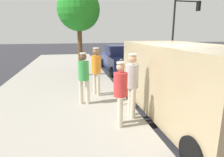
% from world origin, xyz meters
% --- Properties ---
extents(ground_plane, '(80.00, 80.00, 0.00)m').
position_xyz_m(ground_plane, '(0.00, 0.00, 0.00)').
color(ground_plane, '#2D2D33').
extents(sidewalk_slab, '(5.00, 32.00, 0.15)m').
position_xyz_m(sidewalk_slab, '(3.50, 0.00, 0.07)').
color(sidewalk_slab, '#9E998E').
rests_on(sidewalk_slab, ground).
extents(parking_meter_near, '(0.14, 0.18, 1.52)m').
position_xyz_m(parking_meter_near, '(1.35, -0.47, 1.18)').
color(parking_meter_near, gray).
rests_on(parking_meter_near, sidewalk_slab).
extents(pedestrian_in_gray, '(0.34, 0.36, 1.78)m').
position_xyz_m(pedestrian_in_gray, '(1.30, 0.49, 1.18)').
color(pedestrian_in_gray, beige).
rests_on(pedestrian_in_gray, sidewalk_slab).
extents(pedestrian_in_green, '(0.35, 0.34, 1.69)m').
position_xyz_m(pedestrian_in_green, '(2.51, -0.81, 1.12)').
color(pedestrian_in_green, beige).
rests_on(pedestrian_in_green, sidewalk_slab).
extents(pedestrian_in_red, '(0.34, 0.35, 1.64)m').
position_xyz_m(pedestrian_in_red, '(1.73, 0.92, 1.08)').
color(pedestrian_in_red, beige).
rests_on(pedestrian_in_red, sidewalk_slab).
extents(pedestrian_in_orange, '(0.34, 0.34, 1.78)m').
position_xyz_m(pedestrian_in_orange, '(2.00, -1.64, 1.18)').
color(pedestrian_in_orange, beige).
rests_on(pedestrian_in_orange, sidewalk_slab).
extents(parked_van, '(2.13, 5.20, 2.15)m').
position_xyz_m(parked_van, '(-0.15, 0.61, 1.15)').
color(parked_van, tan).
rests_on(parked_van, ground).
extents(parked_sedan_behind, '(1.94, 4.40, 1.65)m').
position_xyz_m(parked_sedan_behind, '(-0.21, -6.74, 0.75)').
color(parked_sedan_behind, navy).
rests_on(parked_sedan_behind, ground).
extents(traffic_light_corner, '(2.48, 0.42, 5.20)m').
position_xyz_m(traffic_light_corner, '(-6.58, -10.18, 3.52)').
color(traffic_light_corner, black).
rests_on(traffic_light_corner, ground).
extents(street_tree, '(2.20, 2.20, 4.57)m').
position_xyz_m(street_tree, '(2.39, -5.26, 3.59)').
color(street_tree, brown).
rests_on(street_tree, sidewalk_slab).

